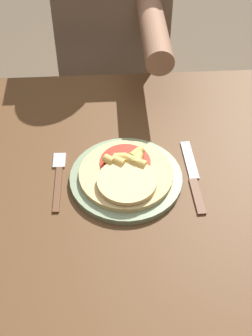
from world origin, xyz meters
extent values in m
plane|color=brown|center=(0.00, 0.00, 0.00)|extent=(8.00, 8.00, 0.00)
cube|color=brown|center=(0.00, 0.00, 0.74)|extent=(1.08, 0.80, 0.03)
cylinder|color=gray|center=(-0.03, -0.01, 0.76)|extent=(0.25, 0.25, 0.01)
cylinder|color=#DBBC7A|center=(-0.03, -0.01, 0.78)|extent=(0.21, 0.21, 0.01)
cylinder|color=#9E2819|center=(-0.03, 0.02, 0.78)|extent=(0.11, 0.11, 0.00)
cylinder|color=#E8C881|center=(-0.03, -0.04, 0.79)|extent=(0.13, 0.13, 0.01)
cylinder|color=#E5BC5B|center=(-0.04, 0.03, 0.80)|extent=(0.03, 0.02, 0.02)
cylinder|color=#E5BC5B|center=(-0.06, 0.02, 0.80)|extent=(0.03, 0.03, 0.02)
cylinder|color=#E5BC5B|center=(-0.04, 0.01, 0.80)|extent=(0.04, 0.03, 0.02)
cylinder|color=#E5BC5B|center=(0.00, 0.02, 0.80)|extent=(0.03, 0.04, 0.02)
cylinder|color=#E5BC5B|center=(-0.01, 0.02, 0.80)|extent=(0.03, 0.03, 0.02)
cylinder|color=#E5BC5B|center=(0.01, 0.01, 0.80)|extent=(0.03, 0.03, 0.02)
cylinder|color=#E5BC5B|center=(0.00, 0.04, 0.80)|extent=(0.04, 0.04, 0.02)
cube|color=brown|center=(-0.18, -0.03, 0.76)|extent=(0.02, 0.13, 0.00)
cube|color=silver|center=(-0.18, 0.06, 0.76)|extent=(0.03, 0.05, 0.00)
cube|color=brown|center=(0.12, -0.06, 0.76)|extent=(0.02, 0.10, 0.00)
cube|color=silver|center=(0.12, 0.05, 0.76)|extent=(0.03, 0.12, 0.00)
cylinder|color=#2D2D38|center=(-0.11, 0.64, 0.26)|extent=(0.11, 0.11, 0.53)
cylinder|color=#2D2D38|center=(0.04, 0.64, 0.26)|extent=(0.11, 0.11, 0.53)
cube|color=#75604C|center=(-0.03, 0.64, 0.78)|extent=(0.34, 0.22, 0.51)
cylinder|color=#8E664C|center=(0.07, 0.38, 0.90)|extent=(0.07, 0.30, 0.07)
camera|label=1|loc=(-0.07, -0.70, 1.53)|focal=50.00mm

